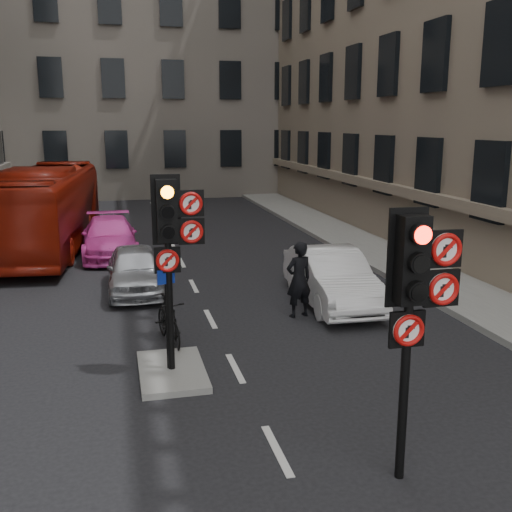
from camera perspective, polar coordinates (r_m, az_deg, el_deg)
name	(u,v)px	position (r m, az deg, el deg)	size (l,w,h in m)	color
pavement_right	(408,262)	(20.27, 14.25, -0.58)	(3.00, 50.00, 0.16)	gray
centre_island	(172,371)	(11.42, -8.00, -10.82)	(1.20, 2.00, 0.12)	gray
building_far	(138,40)	(43.84, -11.22, 19.53)	(30.00, 14.00, 20.00)	gray
signal_near	(417,289)	(7.63, 15.04, -3.02)	(0.91, 0.40, 3.58)	black
signal_far	(172,231)	(10.66, -7.97, 2.35)	(0.91, 0.40, 3.58)	black
car_silver	(135,269)	(16.76, -11.43, -1.24)	(1.50, 3.72, 1.27)	#ABAEB3
car_white	(332,277)	(15.41, 7.21, -2.01)	(1.50, 4.31, 1.42)	white
car_pink	(110,237)	(21.45, -13.77, 1.75)	(1.85, 4.55, 1.32)	#E744B0
bus_red	(47,208)	(23.12, -19.32, 4.30)	(2.54, 10.84, 3.02)	maroon
motorcycle	(168,320)	(12.75, -8.34, -6.09)	(0.49, 1.72, 1.03)	black
motorcyclist	(299,279)	(14.28, 4.10, -2.24)	(0.67, 0.44, 1.84)	black
info_sign	(167,305)	(10.99, -8.50, -4.66)	(0.32, 0.14, 1.89)	black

